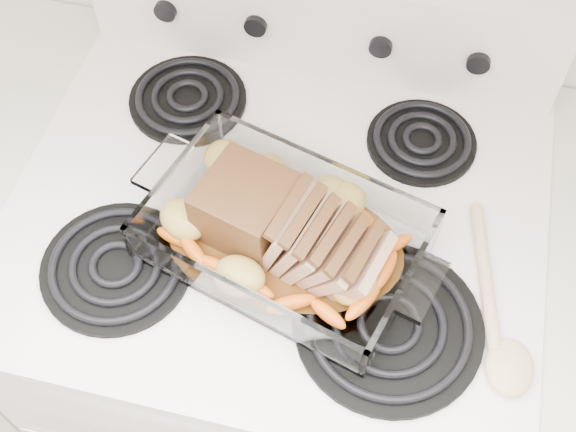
# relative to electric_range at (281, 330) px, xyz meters

# --- Properties ---
(electric_range) EXTENTS (0.78, 0.70, 1.12)m
(electric_range) POSITION_rel_electric_range_xyz_m (0.00, 0.00, 0.00)
(electric_range) COLOR white
(electric_range) RESTS_ON ground
(baking_dish) EXTENTS (0.36, 0.24, 0.07)m
(baking_dish) POSITION_rel_electric_range_xyz_m (0.03, -0.08, 0.48)
(baking_dish) COLOR white
(baking_dish) RESTS_ON electric_range
(pork_roast) EXTENTS (0.26, 0.12, 0.09)m
(pork_roast) POSITION_rel_electric_range_xyz_m (0.01, -0.08, 0.51)
(pork_roast) COLOR brown
(pork_roast) RESTS_ON baking_dish
(roast_vegetables) EXTENTS (0.40, 0.22, 0.05)m
(roast_vegetables) POSITION_rel_electric_range_xyz_m (0.02, -0.04, 0.49)
(roast_vegetables) COLOR orange
(roast_vegetables) RESTS_ON baking_dish
(wooden_spoon) EXTENTS (0.10, 0.28, 0.02)m
(wooden_spoon) POSITION_rel_electric_range_xyz_m (0.33, -0.13, 0.46)
(wooden_spoon) COLOR #D4B280
(wooden_spoon) RESTS_ON electric_range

